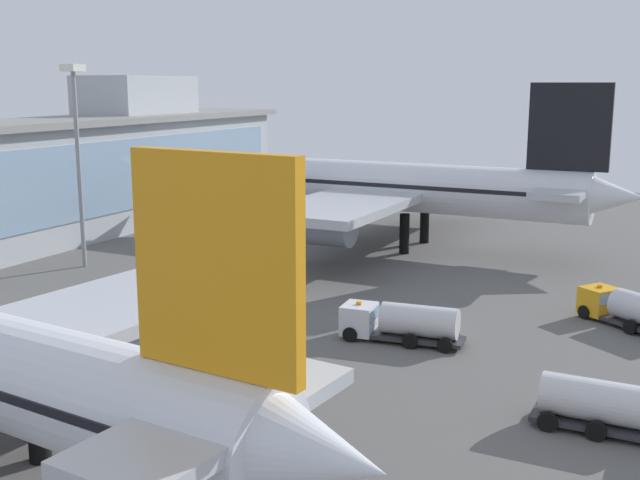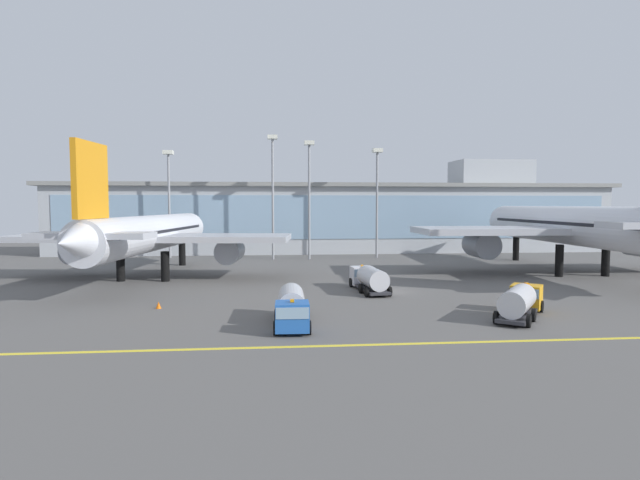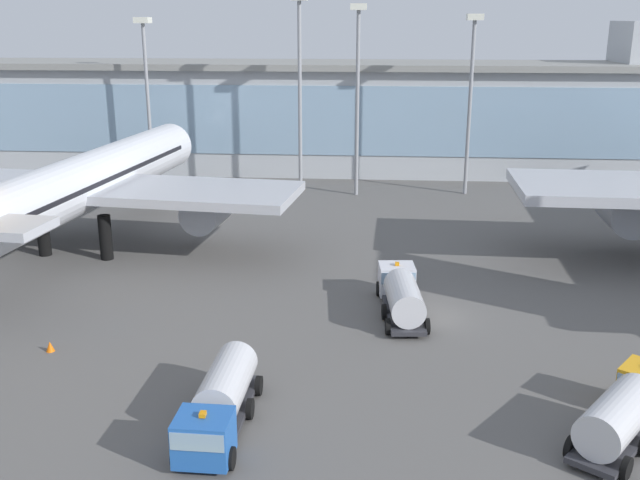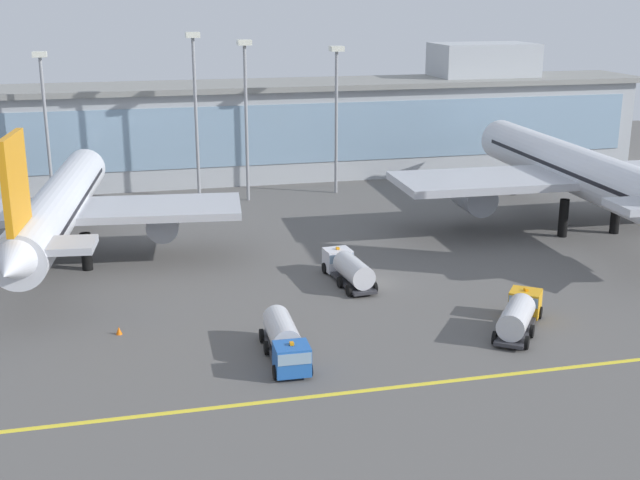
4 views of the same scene
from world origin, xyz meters
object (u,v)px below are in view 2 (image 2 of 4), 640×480
(fuel_tanker_truck, at_px, (292,307))
(service_truck_far, at_px, (521,300))
(airliner_near_left, at_px, (150,234))
(apron_light_mast_far_east, at_px, (273,178))
(apron_light_mast_centre, at_px, (377,185))
(baggage_tug_near, at_px, (369,278))
(safety_cone, at_px, (159,305))
(apron_light_mast_east, at_px, (309,181))
(airliner_near_right, at_px, (571,227))
(apron_light_mast_west, at_px, (169,186))

(fuel_tanker_truck, xyz_separation_m, service_truck_far, (20.40, 1.20, 0.00))
(airliner_near_left, distance_m, apron_light_mast_far_east, 29.94)
(airliner_near_left, xyz_separation_m, fuel_tanker_truck, (18.08, -29.45, -4.47))
(apron_light_mast_centre, bearing_deg, fuel_tanker_truck, -108.75)
(baggage_tug_near, height_order, apron_light_mast_centre, apron_light_mast_centre)
(safety_cone, bearing_deg, apron_light_mast_centre, 55.94)
(apron_light_mast_centre, distance_m, apron_light_mast_east, 12.99)
(service_truck_far, xyz_separation_m, apron_light_mast_far_east, (-21.72, 51.41, 13.37))
(apron_light_mast_centre, bearing_deg, safety_cone, -124.06)
(airliner_near_right, xyz_separation_m, safety_cone, (-54.28, -20.73, -6.50))
(airliner_near_right, bearing_deg, safety_cone, 112.60)
(fuel_tanker_truck, xyz_separation_m, apron_light_mast_far_east, (-1.31, 52.61, 13.37))
(airliner_near_right, relative_size, service_truck_far, 6.31)
(apron_light_mast_east, bearing_deg, baggage_tug_near, -83.22)
(airliner_near_right, height_order, apron_light_mast_west, apron_light_mast_west)
(airliner_near_left, bearing_deg, service_truck_far, -119.76)
(safety_cone, bearing_deg, fuel_tanker_truck, -33.18)
(service_truck_far, distance_m, apron_light_mast_west, 70.62)
(baggage_tug_near, relative_size, service_truck_far, 1.06)
(safety_cone, bearing_deg, apron_light_mast_west, 99.48)
(service_truck_far, bearing_deg, airliner_near_left, 90.03)
(fuel_tanker_truck, height_order, baggage_tug_near, same)
(apron_light_mast_centre, relative_size, apron_light_mast_east, 0.95)
(apron_light_mast_west, bearing_deg, baggage_tug_near, -53.53)
(airliner_near_right, xyz_separation_m, apron_light_mast_west, (-62.49, 28.42, 6.66))
(fuel_tanker_truck, height_order, apron_light_mast_centre, apron_light_mast_centre)
(service_truck_far, distance_m, apron_light_mast_centre, 53.90)
(apron_light_mast_east, height_order, safety_cone, apron_light_mast_east)
(baggage_tug_near, bearing_deg, apron_light_mast_centre, -17.98)
(service_truck_far, xyz_separation_m, apron_light_mast_west, (-41.14, 56.14, 11.99))
(airliner_near_left, xyz_separation_m, service_truck_far, (38.48, -28.25, -4.47))
(airliner_near_right, bearing_deg, apron_light_mast_centre, 45.28)
(airliner_near_right, height_order, baggage_tug_near, airliner_near_right)
(airliner_near_right, xyz_separation_m, baggage_tug_near, (-32.17, -12.59, -5.33))
(airliner_near_left, bearing_deg, apron_light_mast_far_east, -29.38)
(fuel_tanker_truck, distance_m, apron_light_mast_west, 62.14)
(apron_light_mast_west, bearing_deg, apron_light_mast_centre, -5.39)
(fuel_tanker_truck, xyz_separation_m, apron_light_mast_east, (5.32, 52.17, 12.80))
(fuel_tanker_truck, height_order, apron_light_mast_west, apron_light_mast_west)
(airliner_near_right, distance_m, baggage_tug_near, 34.96)
(fuel_tanker_truck, bearing_deg, baggage_tug_near, 151.14)
(fuel_tanker_truck, distance_m, apron_light_mast_east, 53.98)
(baggage_tug_near, bearing_deg, safety_cone, 105.22)
(baggage_tug_near, relative_size, apron_light_mast_centre, 0.45)
(service_truck_far, bearing_deg, fuel_tanker_truck, 129.69)
(fuel_tanker_truck, xyz_separation_m, apron_light_mast_centre, (18.21, 53.66, 12.19))
(fuel_tanker_truck, bearing_deg, apron_light_mast_west, -158.55)
(apron_light_mast_west, xyz_separation_m, apron_light_mast_far_east, (19.42, -4.72, 1.38))
(airliner_near_left, height_order, safety_cone, airliner_near_left)
(baggage_tug_near, height_order, apron_light_mast_far_east, apron_light_mast_far_east)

